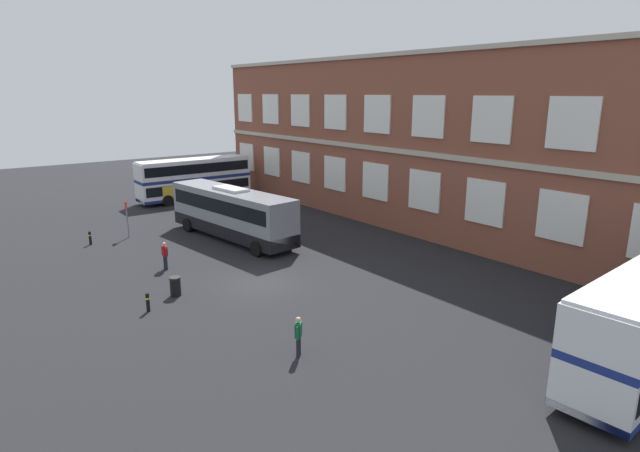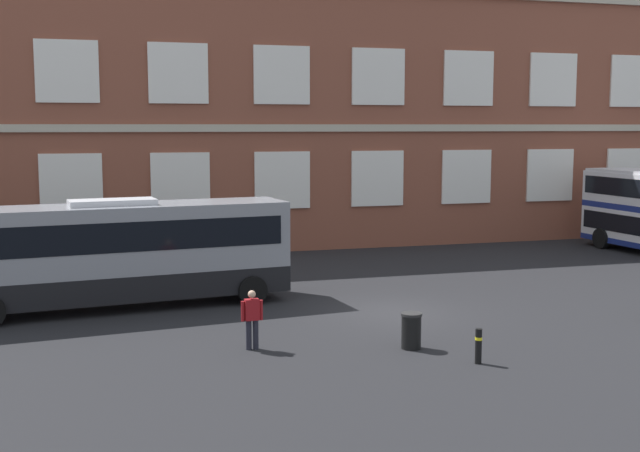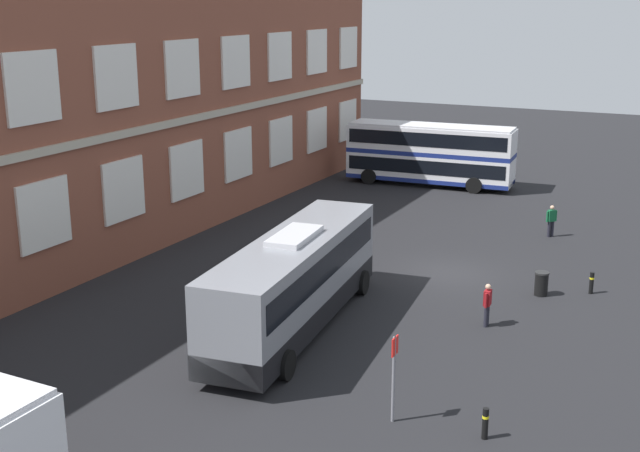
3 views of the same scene
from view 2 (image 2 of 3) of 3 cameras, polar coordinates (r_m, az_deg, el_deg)
name	(u,v)px [view 2 (image 2 of 3)]	position (r m, az deg, el deg)	size (l,w,h in m)	color
ground_plane	(372,300)	(29.78, 3.66, -5.18)	(120.00, 120.00, 0.00)	black
brick_terminal_building	(218,123)	(43.91, -7.13, 7.17)	(50.21, 8.19, 13.18)	brown
touring_coach	(114,254)	(28.87, -14.22, -1.92)	(12.21, 3.94, 3.80)	gray
waiting_passenger	(252,317)	(23.17, -4.78, -6.37)	(0.63, 0.25, 1.70)	black
station_litter_bin	(411,331)	(23.42, 6.40, -7.28)	(0.60, 0.60, 1.03)	black
safety_bollard_east	(478,346)	(22.25, 11.03, -8.21)	(0.19, 0.19, 0.95)	black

